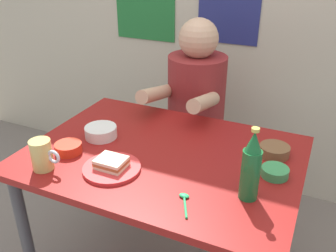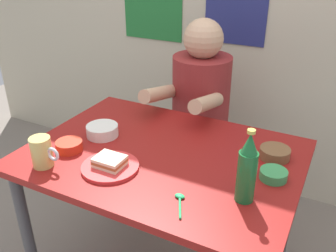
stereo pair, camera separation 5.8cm
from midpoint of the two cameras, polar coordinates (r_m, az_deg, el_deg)
The scene contains 12 objects.
dining_table at distance 1.55m, azimuth 0.23°, elevation -7.16°, with size 1.10×0.80×0.74m.
stool at distance 2.23m, azimuth 5.50°, elevation -4.84°, with size 0.34×0.34×0.45m.
person_seated at distance 2.03m, azimuth 5.89°, elevation 5.08°, with size 0.33×0.56×0.72m.
plate_orange at distance 1.41m, azimuth -7.84°, elevation -6.34°, with size 0.22×0.22×0.01m, color red.
sandwich at distance 1.39m, azimuth -7.90°, elevation -5.48°, with size 0.11×0.09×0.04m.
beer_mug at distance 1.45m, azimuth -17.98°, elevation -3.90°, with size 0.13×0.08×0.12m.
beer_bottle at distance 1.21m, azimuth 13.59°, elevation -6.62°, with size 0.06×0.06×0.26m.
rice_bowl_white at distance 1.63m, azimuth -9.22°, elevation -0.65°, with size 0.14×0.14×0.05m.
dip_bowl_green at distance 1.39m, azimuth 17.31°, elevation -7.21°, with size 0.10×0.10×0.03m.
condiment_bowl_brown at distance 1.52m, azimuth 17.40°, elevation -4.00°, with size 0.12×0.12×0.04m.
sauce_bowl_chili at distance 1.55m, azimuth -14.14°, elevation -2.95°, with size 0.11×0.11×0.04m.
spoon at distance 1.24m, azimuth 3.24°, elevation -11.54°, with size 0.07×0.11×0.01m.
Camera 2 is at (0.61, -1.13, 1.51)m, focal length 39.05 mm.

